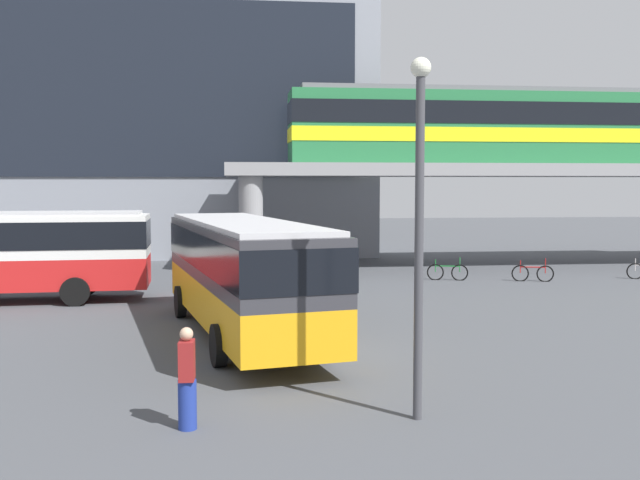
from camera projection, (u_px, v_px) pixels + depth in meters
name	position (u px, v px, depth m)	size (l,w,h in m)	color
ground_plane	(285.00, 295.00, 27.83)	(120.00, 120.00, 0.00)	#47494F
station_building	(125.00, 112.00, 44.23)	(29.33, 10.25, 17.01)	gray
elevated_platform	(518.00, 179.00, 37.74)	(29.92, 6.40, 5.19)	gray
train	(535.00, 126.00, 37.63)	(25.29, 2.96, 3.84)	#26723F
bus_main	(242.00, 265.00, 20.12)	(4.73, 11.33, 3.22)	orange
bicycle_red	(533.00, 273.00, 31.66)	(1.74, 0.53, 1.04)	black
bicycle_green	(448.00, 272.00, 32.06)	(1.75, 0.51, 1.04)	black
bicycle_blue	(337.00, 271.00, 32.28)	(1.75, 0.51, 1.04)	black
pedestrian_near_building	(187.00, 381.00, 12.59)	(0.32, 0.41, 1.78)	navy
lamp_post	(419.00, 209.00, 12.90)	(0.36, 0.36, 6.42)	#3F3F44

